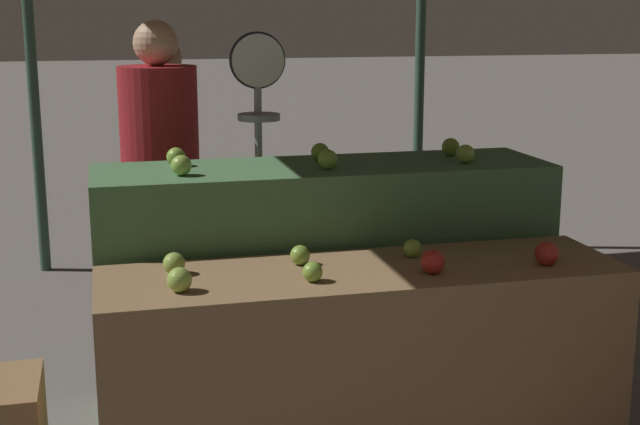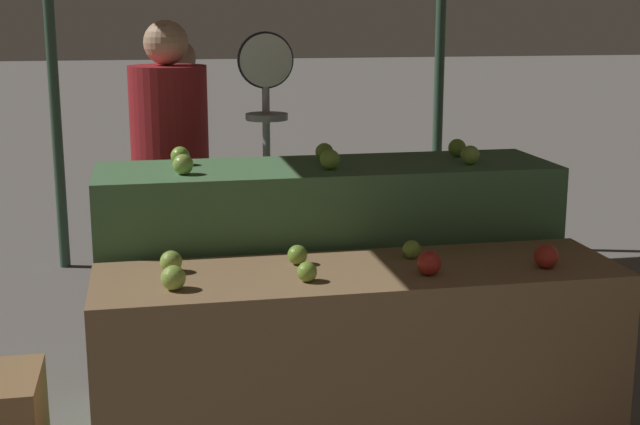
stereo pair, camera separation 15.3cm
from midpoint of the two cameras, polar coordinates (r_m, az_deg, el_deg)
name	(u,v)px [view 1 (the left image)]	position (r m, az deg, el deg)	size (l,w,h in m)	color
display_counter_front	(363,368)	(3.38, 1.45, -9.96)	(1.92, 0.55, 0.78)	olive
display_counter_back	(324,285)	(3.88, -0.89, -4.69)	(1.92, 0.55, 1.06)	#4C7A4C
apple_front_0	(179,280)	(3.02, -10.43, -4.26)	(0.08, 0.08, 0.08)	#8EB247
apple_front_1	(313,272)	(3.09, -1.90, -3.83)	(0.07, 0.07, 0.07)	#7AA338
apple_front_2	(433,262)	(3.20, 5.87, -3.15)	(0.09, 0.09, 0.09)	#AD281E
apple_front_3	(547,253)	(3.37, 13.05, -2.58)	(0.09, 0.09, 0.09)	#AD281E
apple_front_4	(174,263)	(3.23, -10.68, -3.23)	(0.08, 0.08, 0.08)	#8EB247
apple_front_5	(300,255)	(3.29, -2.62, -2.75)	(0.07, 0.07, 0.07)	#7AA338
apple_front_6	(413,248)	(3.40, 4.67, -2.30)	(0.07, 0.07, 0.07)	#84AD3D
apple_back_0	(181,165)	(3.55, -10.10, 2.98)	(0.08, 0.08, 0.08)	#8EB247
apple_back_1	(328,159)	(3.64, -0.72, 3.41)	(0.08, 0.08, 0.08)	#84AD3D
apple_back_2	(465,154)	(3.83, 8.16, 3.73)	(0.08, 0.08, 0.08)	#8EB247
apple_back_3	(176,157)	(3.78, -10.36, 3.52)	(0.08, 0.08, 0.08)	#84AD3D
apple_back_4	(320,152)	(3.85, -1.14, 3.89)	(0.08, 0.08, 0.08)	#7AA338
apple_back_5	(451,147)	(4.02, 7.28, 4.18)	(0.08, 0.08, 0.08)	#7AA338
produce_scale	(259,127)	(4.24, -4.99, 5.45)	(0.26, 0.20, 1.60)	#99999E
person_vendor_at_scale	(161,166)	(4.47, -11.14, 2.91)	(0.41, 0.41, 1.65)	#2D2D38
person_customer_left	(167,157)	(5.10, -10.60, 3.54)	(0.39, 0.39, 1.54)	#2D2D38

